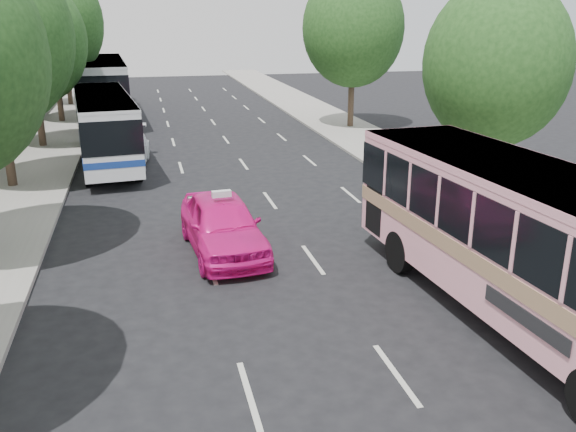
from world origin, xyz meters
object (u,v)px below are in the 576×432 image
object	(u,v)px
pink_bus	(525,230)
tour_coach_rear	(103,84)
pink_taxi	(223,225)
white_pickup	(121,150)
tour_coach_front	(104,123)

from	to	relation	value
pink_bus	tour_coach_rear	bearing A→B (deg)	104.33
pink_taxi	tour_coach_rear	bearing A→B (deg)	95.47
pink_bus	white_pickup	xyz separation A→B (m)	(-9.00, 16.98, -1.35)
pink_taxi	white_pickup	bearing A→B (deg)	101.04
tour_coach_front	tour_coach_rear	xyz separation A→B (m)	(-0.65, 13.05, 0.41)
pink_bus	pink_taxi	bearing A→B (deg)	131.75
pink_bus	white_pickup	bearing A→B (deg)	113.92
pink_taxi	pink_bus	bearing A→B (deg)	-48.63
tour_coach_front	white_pickup	bearing A→B (deg)	-64.59
pink_bus	tour_coach_rear	xyz separation A→B (m)	(-10.31, 31.12, 0.16)
pink_bus	pink_taxi	distance (m)	8.34
tour_coach_front	tour_coach_rear	distance (m)	13.07
pink_taxi	white_pickup	distance (m)	11.65
pink_bus	tour_coach_front	bearing A→B (deg)	114.13
pink_bus	pink_taxi	world-z (taller)	pink_bus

